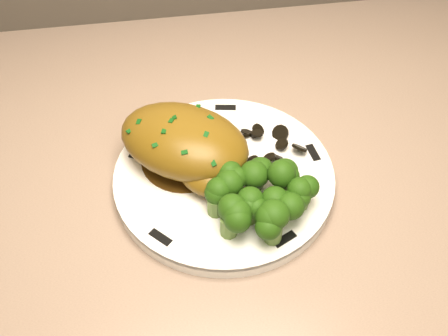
{
  "coord_description": "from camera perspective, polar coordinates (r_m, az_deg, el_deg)",
  "views": [
    {
      "loc": [
        -0.21,
        1.23,
        1.32
      ],
      "look_at": [
        -0.15,
        1.64,
        0.85
      ],
      "focal_mm": 45.0,
      "sensor_mm": 36.0,
      "label": 1
    }
  ],
  "objects": [
    {
      "name": "rim_accent_3",
      "position": [
        0.58,
        6.19,
        -7.22
      ],
      "size": [
        0.03,
        0.02,
        0.0
      ],
      "primitive_type": "cube",
      "rotation": [
        0.0,
        0.0,
        6.74
      ],
      "color": "black",
      "rests_on": "plate"
    },
    {
      "name": "chicken_breast",
      "position": [
        0.62,
        -3.77,
        2.33
      ],
      "size": [
        0.18,
        0.17,
        0.06
      ],
      "rotation": [
        0.0,
        0.0,
        -0.59
      ],
      "color": "brown",
      "rests_on": "plate"
    },
    {
      "name": "counter",
      "position": [
        1.01,
        2.86,
        -14.5
      ],
      "size": [
        1.9,
        0.64,
        0.94
      ],
      "color": "#523525",
      "rests_on": "ground"
    },
    {
      "name": "rim_accent_4",
      "position": [
        0.66,
        9.02,
        1.54
      ],
      "size": [
        0.01,
        0.03,
        0.0
      ],
      "primitive_type": "cube",
      "rotation": [
        0.0,
        0.0,
        8.0
      ],
      "color": "black",
      "rests_on": "plate"
    },
    {
      "name": "gravy_pool",
      "position": [
        0.65,
        -3.94,
        0.93
      ],
      "size": [
        0.1,
        0.1,
        0.0
      ],
      "primitive_type": "cylinder",
      "color": "#3F260B",
      "rests_on": "plate"
    },
    {
      "name": "mushroom_pile",
      "position": [
        0.66,
        4.21,
        2.27
      ],
      "size": [
        0.08,
        0.06,
        0.02
      ],
      "color": "black",
      "rests_on": "plate"
    },
    {
      "name": "rim_accent_0",
      "position": [
        0.71,
        0.15,
        6.14
      ],
      "size": [
        0.03,
        0.01,
        0.0
      ],
      "primitive_type": "cube",
      "rotation": [
        0.0,
        0.0,
        2.97
      ],
      "color": "black",
      "rests_on": "plate"
    },
    {
      "name": "rim_accent_2",
      "position": [
        0.58,
        -6.47,
        -7.03
      ],
      "size": [
        0.02,
        0.02,
        0.0
      ],
      "primitive_type": "cube",
      "rotation": [
        0.0,
        0.0,
        5.49
      ],
      "color": "black",
      "rests_on": "plate"
    },
    {
      "name": "rim_accent_1",
      "position": [
        0.66,
        -8.89,
        1.77
      ],
      "size": [
        0.02,
        0.03,
        0.0
      ],
      "primitive_type": "cube",
      "rotation": [
        0.0,
        0.0,
        4.23
      ],
      "color": "black",
      "rests_on": "plate"
    },
    {
      "name": "broccoli_florets",
      "position": [
        0.58,
        3.5,
        -2.98
      ],
      "size": [
        0.12,
        0.1,
        0.04
      ],
      "rotation": [
        0.0,
        0.0,
        -0.13
      ],
      "color": "#577933",
      "rests_on": "plate"
    },
    {
      "name": "plate",
      "position": [
        0.64,
        -0.0,
        -1.08
      ],
      "size": [
        0.29,
        0.29,
        0.02
      ],
      "primitive_type": "cylinder",
      "rotation": [
        0.0,
        0.0,
        -0.17
      ],
      "color": "white",
      "rests_on": "counter"
    }
  ]
}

